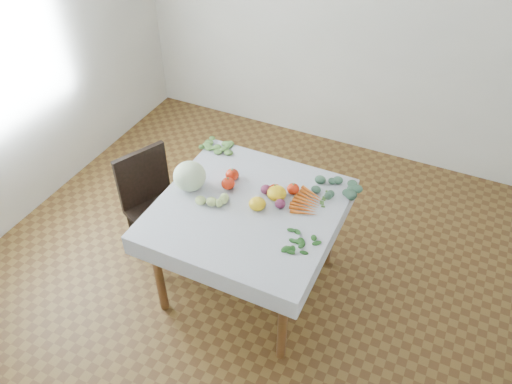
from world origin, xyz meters
TOP-DOWN VIEW (x-y plane):
  - ground at (0.00, 0.00)m, footprint 4.00×4.00m
  - back_wall at (0.00, 2.00)m, footprint 4.00×0.04m
  - table at (0.00, 0.00)m, footprint 1.00×1.00m
  - tablecloth at (0.00, 0.00)m, footprint 1.12×1.12m
  - chair at (-0.78, 0.02)m, footprint 0.52×0.52m
  - cabbage at (-0.42, 0.01)m, footprint 0.28×0.28m
  - tomato_a at (-0.21, 0.20)m, footprint 0.10×0.10m
  - tomato_b at (0.21, 0.24)m, footprint 0.09×0.09m
  - tomato_c at (-0.20, 0.11)m, footprint 0.11×0.11m
  - tomato_d at (0.11, 0.17)m, footprint 0.11×0.11m
  - heirloom_back at (0.13, 0.15)m, footprint 0.17×0.17m
  - heirloom_front at (0.06, 0.01)m, footprint 0.14×0.14m
  - onion_a at (0.05, 0.17)m, footprint 0.08×0.08m
  - onion_b at (0.19, 0.08)m, footprint 0.07×0.07m
  - tomatillo_cluster at (-0.22, -0.06)m, footprint 0.17×0.12m
  - carrot_bunch at (0.33, 0.18)m, footprint 0.18×0.28m
  - kale_bunch at (0.45, 0.37)m, footprint 0.26×0.26m
  - basil_bunch at (0.40, -0.16)m, footprint 0.24×0.17m
  - dill_bunch at (-0.47, 0.47)m, footprint 0.21×0.20m

SIDE VIEW (x-z plane):
  - ground at x=0.00m, z-range 0.00..0.00m
  - chair at x=-0.78m, z-range 0.06..0.94m
  - table at x=0.00m, z-range 0.28..1.03m
  - tablecloth at x=0.00m, z-range 0.75..0.76m
  - basil_bunch at x=0.40m, z-range 0.76..0.77m
  - dill_bunch at x=-0.47m, z-range 0.76..0.78m
  - carrot_bunch at x=0.33m, z-range 0.76..0.78m
  - kale_bunch at x=0.45m, z-range 0.76..0.80m
  - tomatillo_cluster at x=-0.22m, z-range 0.76..0.81m
  - onion_b at x=0.19m, z-range 0.76..0.81m
  - onion_a at x=0.05m, z-range 0.76..0.82m
  - tomato_b at x=0.21m, z-range 0.76..0.83m
  - heirloom_front at x=0.06m, z-range 0.76..0.83m
  - tomato_c at x=-0.20m, z-range 0.76..0.84m
  - tomato_d at x=0.11m, z-range 0.76..0.84m
  - tomato_a at x=-0.21m, z-range 0.76..0.84m
  - heirloom_back at x=0.13m, z-range 0.76..0.84m
  - cabbage at x=-0.42m, z-range 0.76..0.95m
  - back_wall at x=0.00m, z-range 0.00..2.70m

